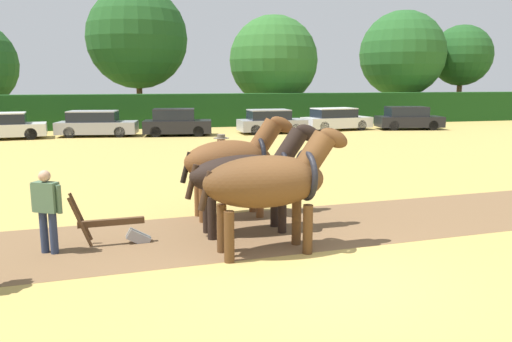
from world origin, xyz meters
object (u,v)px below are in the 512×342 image
at_px(draft_horse_lead_left, 270,181).
at_px(parked_car_right, 336,119).
at_px(tree_center_left, 137,38).
at_px(tree_right, 462,56).
at_px(parked_car_left, 4,126).
at_px(tree_center_right, 402,54).
at_px(tree_center, 274,60).
at_px(parked_car_center_left, 96,124).
at_px(parked_car_center_right, 271,122).
at_px(parked_car_far_right, 408,118).
at_px(farmer_at_plow, 47,206).
at_px(draft_horse_lead_right, 250,174).
at_px(farmer_beside_team, 221,160).
at_px(plow, 118,229).
at_px(parked_car_center, 177,123).
at_px(draft_horse_trail_left, 233,160).

height_order(draft_horse_lead_left, parked_car_right, draft_horse_lead_left).
xyz_separation_m(tree_center_left, tree_right, (27.19, -1.10, -0.98)).
distance_m(tree_right, parked_car_left, 36.01).
bearing_deg(tree_center_right, tree_center, 179.75).
height_order(parked_car_center_left, parked_car_center_right, parked_car_center_left).
bearing_deg(parked_car_far_right, farmer_at_plow, -123.75).
xyz_separation_m(tree_center_right, parked_car_far_right, (-4.61, -8.99, -4.60)).
bearing_deg(parked_car_center_right, tree_center_right, 32.61).
distance_m(draft_horse_lead_right, farmer_beside_team, 3.40).
distance_m(plow, parked_car_center_right, 21.17).
xyz_separation_m(farmer_at_plow, parked_car_center, (4.21, 19.59, -0.14)).
bearing_deg(farmer_at_plow, tree_center_right, -9.40).
height_order(farmer_at_plow, parked_car_center_left, farmer_at_plow).
relative_size(farmer_at_plow, parked_car_center_right, 0.38).
height_order(parked_car_center, parked_car_center_right, parked_car_center).
xyz_separation_m(draft_horse_trail_left, parked_car_center, (0.43, 17.96, -0.58)).
xyz_separation_m(plow, parked_car_center_right, (8.63, 19.32, 0.37)).
height_order(tree_center_left, draft_horse_lead_right, tree_center_left).
distance_m(tree_center_left, draft_horse_lead_right, 30.06).
bearing_deg(parked_car_right, draft_horse_trail_left, -127.24).
distance_m(draft_horse_lead_left, parked_car_far_right, 25.65).
distance_m(tree_center_right, tree_right, 5.85).
height_order(farmer_at_plow, farmer_beside_team, farmer_beside_team).
bearing_deg(parked_car_center_left, tree_center_right, 27.86).
distance_m(draft_horse_lead_right, parked_car_center, 19.26).
bearing_deg(tree_center_right, plow, -128.47).
relative_size(draft_horse_trail_left, parked_car_right, 0.60).
relative_size(farmer_at_plow, parked_car_right, 0.34).
xyz_separation_m(tree_center_left, farmer_at_plow, (-2.46, -29.95, -5.37)).
distance_m(parked_car_center_left, parked_car_center_right, 10.14).
height_order(draft_horse_lead_right, farmer_beside_team, draft_horse_lead_right).
bearing_deg(farmer_at_plow, parked_car_right, -5.01).
bearing_deg(draft_horse_lead_right, tree_center_left, 89.66).
height_order(tree_right, farmer_beside_team, tree_right).
bearing_deg(parked_car_right, draft_horse_lead_right, -125.43).
bearing_deg(tree_center, farmer_at_plow, -113.87).
xyz_separation_m(tree_center, parked_car_far_right, (6.50, -9.04, -3.99)).
distance_m(parked_car_center_left, parked_car_center, 4.53).
bearing_deg(tree_center, draft_horse_lead_left, -106.51).
xyz_separation_m(farmer_at_plow, parked_car_far_right, (19.19, 19.63, -0.17)).
bearing_deg(parked_car_left, tree_center_left, 46.70).
xyz_separation_m(tree_center, tree_right, (16.96, 0.18, 0.57)).
bearing_deg(parked_car_right, parked_car_far_right, -15.14).
xyz_separation_m(parked_car_center, parked_car_far_right, (14.98, 0.04, -0.03)).
bearing_deg(parked_car_center_left, draft_horse_lead_right, -69.50).
distance_m(draft_horse_lead_right, plow, 2.80).
xyz_separation_m(tree_center, parked_car_center_right, (-2.84, -9.15, -4.01)).
distance_m(draft_horse_lead_left, parked_car_right, 23.68).
height_order(tree_right, parked_car_center_left, tree_right).
height_order(draft_horse_lead_left, parked_car_far_right, draft_horse_lead_left).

